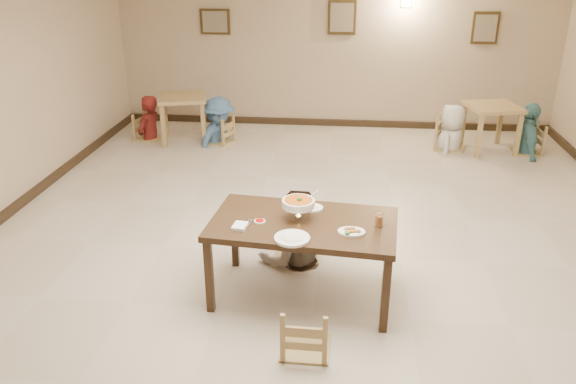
# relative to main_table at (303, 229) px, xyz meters

# --- Properties ---
(floor) EXTENTS (10.00, 10.00, 0.00)m
(floor) POSITION_rel_main_table_xyz_m (0.13, 0.80, -0.72)
(floor) COLOR #BFB19F
(floor) RESTS_ON ground
(wall_back) EXTENTS (10.00, 0.00, 10.00)m
(wall_back) POSITION_rel_main_table_xyz_m (0.13, 5.80, 0.78)
(wall_back) COLOR tan
(wall_back) RESTS_ON floor
(baseboard_back) EXTENTS (8.00, 0.06, 0.12)m
(baseboard_back) POSITION_rel_main_table_xyz_m (0.13, 5.77, -0.66)
(baseboard_back) COLOR black
(baseboard_back) RESTS_ON floor
(picture_a) EXTENTS (0.55, 0.04, 0.45)m
(picture_a) POSITION_rel_main_table_xyz_m (-2.07, 5.76, 1.18)
(picture_a) COLOR #352611
(picture_a) RESTS_ON wall_back
(picture_b) EXTENTS (0.50, 0.04, 0.60)m
(picture_b) POSITION_rel_main_table_xyz_m (0.23, 5.76, 1.28)
(picture_b) COLOR #352611
(picture_b) RESTS_ON wall_back
(picture_c) EXTENTS (0.45, 0.04, 0.55)m
(picture_c) POSITION_rel_main_table_xyz_m (2.73, 5.76, 1.13)
(picture_c) COLOR #352611
(picture_c) RESTS_ON wall_back
(wall_sconce) EXTENTS (0.16, 0.05, 0.22)m
(wall_sconce) POSITION_rel_main_table_xyz_m (1.33, 5.76, 1.58)
(wall_sconce) COLOR #FFD88C
(wall_sconce) RESTS_ON wall_back
(main_table) EXTENTS (1.79, 1.12, 0.80)m
(main_table) POSITION_rel_main_table_xyz_m (0.00, 0.00, 0.00)
(main_table) COLOR #352213
(main_table) RESTS_ON floor
(chair_far) EXTENTS (0.45, 0.45, 0.96)m
(chair_far) POSITION_rel_main_table_xyz_m (-0.13, 0.76, -0.24)
(chair_far) COLOR tan
(chair_far) RESTS_ON floor
(chair_near) EXTENTS (0.41, 0.41, 0.88)m
(chair_near) POSITION_rel_main_table_xyz_m (0.09, -0.81, -0.28)
(chair_near) COLOR tan
(chair_near) RESTS_ON floor
(main_diner) EXTENTS (0.94, 0.83, 1.63)m
(main_diner) POSITION_rel_main_table_xyz_m (-0.14, 0.68, 0.09)
(main_diner) COLOR gray
(main_diner) RESTS_ON floor
(curry_warmer) EXTENTS (0.34, 0.30, 0.27)m
(curry_warmer) POSITION_rel_main_table_xyz_m (-0.05, 0.04, 0.24)
(curry_warmer) COLOR silver
(curry_warmer) RESTS_ON main_table
(rice_plate_far) EXTENTS (0.28, 0.28, 0.06)m
(rice_plate_far) POSITION_rel_main_table_xyz_m (0.03, 0.28, 0.10)
(rice_plate_far) COLOR white
(rice_plate_far) RESTS_ON main_table
(rice_plate_near) EXTENTS (0.31, 0.31, 0.07)m
(rice_plate_near) POSITION_rel_main_table_xyz_m (-0.07, -0.36, 0.10)
(rice_plate_near) COLOR white
(rice_plate_near) RESTS_ON main_table
(fried_plate) EXTENTS (0.24, 0.24, 0.05)m
(fried_plate) POSITION_rel_main_table_xyz_m (0.44, -0.19, 0.10)
(fried_plate) COLOR white
(fried_plate) RESTS_ON main_table
(chili_dish) EXTENTS (0.11, 0.11, 0.02)m
(chili_dish) POSITION_rel_main_table_xyz_m (-0.40, -0.06, 0.09)
(chili_dish) COLOR white
(chili_dish) RESTS_ON main_table
(napkin_cutlery) EXTENTS (0.17, 0.25, 0.03)m
(napkin_cutlery) POSITION_rel_main_table_xyz_m (-0.56, -0.18, 0.10)
(napkin_cutlery) COLOR white
(napkin_cutlery) RESTS_ON main_table
(drink_glass) EXTENTS (0.07, 0.07, 0.14)m
(drink_glass) POSITION_rel_main_table_xyz_m (0.69, -0.03, 0.15)
(drink_glass) COLOR white
(drink_glass) RESTS_ON main_table
(bg_table_left) EXTENTS (0.98, 0.98, 0.79)m
(bg_table_left) POSITION_rel_main_table_xyz_m (-2.45, 4.62, -0.07)
(bg_table_left) COLOR tan
(bg_table_left) RESTS_ON floor
(bg_table_right) EXTENTS (0.93, 0.93, 0.78)m
(bg_table_right) POSITION_rel_main_table_xyz_m (2.76, 4.60, -0.08)
(bg_table_right) COLOR tan
(bg_table_right) RESTS_ON floor
(bg_chair_ll) EXTENTS (0.42, 0.42, 0.89)m
(bg_chair_ll) POSITION_rel_main_table_xyz_m (-3.09, 4.60, -0.28)
(bg_chair_ll) COLOR tan
(bg_chair_ll) RESTS_ON floor
(bg_chair_lr) EXTENTS (0.42, 0.42, 0.90)m
(bg_chair_lr) POSITION_rel_main_table_xyz_m (-1.82, 4.55, -0.27)
(bg_chair_lr) COLOR tan
(bg_chair_lr) RESTS_ON floor
(bg_chair_rl) EXTENTS (0.48, 0.48, 1.02)m
(bg_chair_rl) POSITION_rel_main_table_xyz_m (2.14, 4.62, -0.21)
(bg_chair_rl) COLOR tan
(bg_chair_rl) RESTS_ON floor
(bg_chair_rr) EXTENTS (0.44, 0.44, 0.93)m
(bg_chair_rr) POSITION_rel_main_table_xyz_m (3.37, 4.56, -0.26)
(bg_chair_rr) COLOR tan
(bg_chair_rr) RESTS_ON floor
(bg_diner_a) EXTENTS (0.51, 0.65, 1.57)m
(bg_diner_a) POSITION_rel_main_table_xyz_m (-3.09, 4.60, 0.07)
(bg_diner_a) COLOR #5B1614
(bg_diner_a) RESTS_ON floor
(bg_diner_b) EXTENTS (0.97, 1.20, 1.61)m
(bg_diner_b) POSITION_rel_main_table_xyz_m (-1.82, 4.55, 0.08)
(bg_diner_b) COLOR #466D9B
(bg_diner_b) RESTS_ON floor
(bg_diner_c) EXTENTS (0.73, 0.87, 1.52)m
(bg_diner_c) POSITION_rel_main_table_xyz_m (2.14, 4.62, 0.04)
(bg_diner_c) COLOR silver
(bg_diner_c) RESTS_ON floor
(bg_diner_d) EXTENTS (0.43, 0.99, 1.68)m
(bg_diner_d) POSITION_rel_main_table_xyz_m (3.37, 4.56, 0.12)
(bg_diner_d) COLOR teal
(bg_diner_d) RESTS_ON floor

